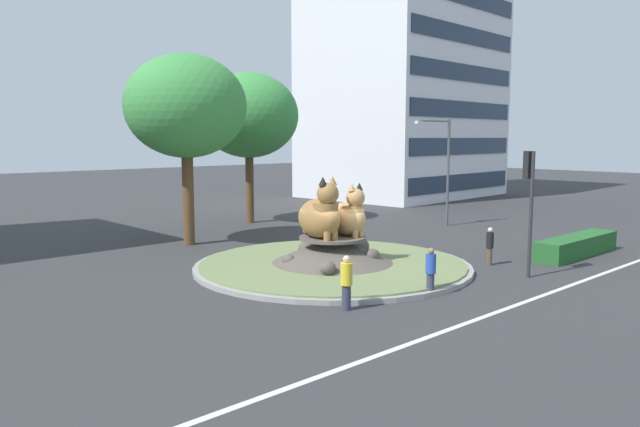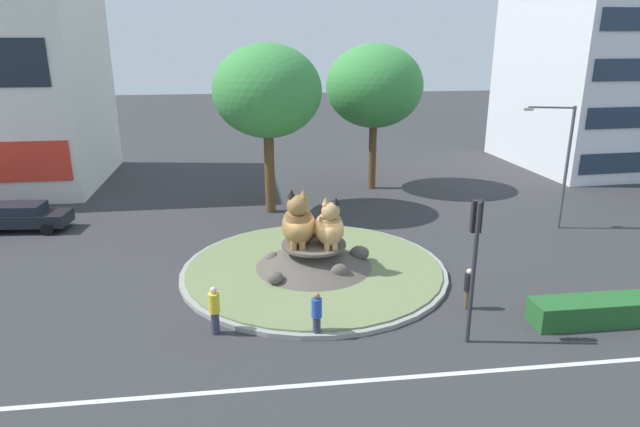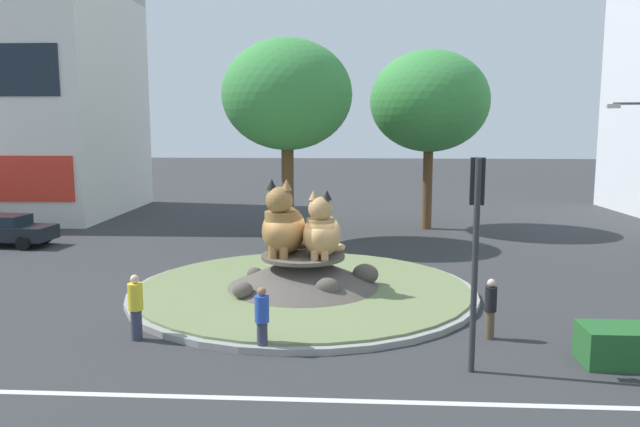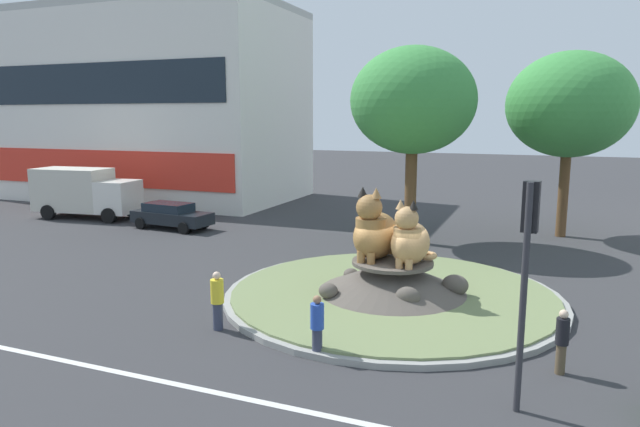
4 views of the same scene
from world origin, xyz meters
name	(u,v)px [view 4 (image 4 of 4)]	position (x,y,z in m)	size (l,w,h in m)	color
ground_plane	(392,298)	(0.00, 0.00, 0.00)	(160.00, 160.00, 0.00)	#333335
lane_centreline	(293,409)	(0.00, -8.08, 0.00)	(112.00, 0.20, 0.01)	silver
roundabout_island	(392,286)	(0.01, 0.00, 0.44)	(11.44, 11.44, 1.33)	gray
cat_statue_tabby	(375,232)	(-0.64, 0.02, 2.26)	(1.84, 2.56, 2.54)	#9E703D
cat_statue_calico	(410,240)	(0.64, -0.29, 2.14)	(1.46, 2.22, 2.22)	tan
traffic_light_mast	(527,253)	(4.43, -6.25, 3.41)	(0.35, 0.46, 4.88)	#2D2D33
shophouse_block	(144,106)	(-24.53, 17.78, 6.97)	(23.53, 12.04, 17.42)	silver
broadleaf_tree_behind_island	(413,101)	(-1.49, 8.90, 6.88)	(5.99, 5.99, 9.47)	brown
second_tree_near_tower	(570,105)	(5.49, 13.25, 6.72)	(6.21, 6.21, 9.39)	brown
pedestrian_yellow_shirt	(217,299)	(-3.96, -4.74, 0.92)	(0.38, 0.38, 1.75)	#33384C
pedestrian_black_shirt	(562,340)	(5.28, -4.11, 0.86)	(0.31, 0.31, 1.62)	brown
pedestrian_blue_shirt	(317,325)	(-0.54, -5.41, 0.87)	(0.36, 0.36, 1.65)	#33384C
sedan_on_far_lane	(171,215)	(-14.55, 7.32, 0.77)	(4.74, 2.22, 1.44)	black
delivery_box_truck	(84,192)	(-21.55, 8.16, 1.63)	(6.65, 3.14, 3.04)	silver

